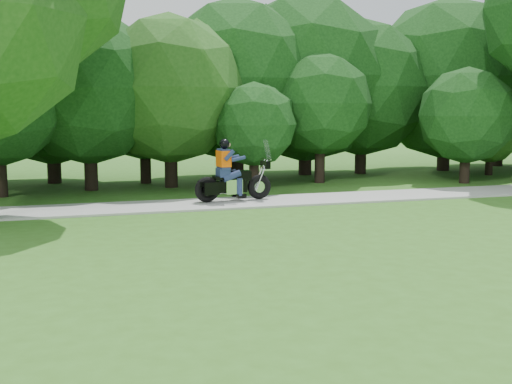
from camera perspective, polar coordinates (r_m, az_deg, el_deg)
ground at (r=13.66m, az=20.65°, el=-5.17°), size 100.00×100.00×0.00m
walkway at (r=20.43m, az=6.74°, el=-0.56°), size 60.00×2.20×0.06m
tree_line at (r=26.56m, az=1.57°, el=9.33°), size 37.91×11.97×7.81m
touring_motorcycle at (r=19.43m, az=-2.43°, el=1.20°), size 2.49×0.88×1.90m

